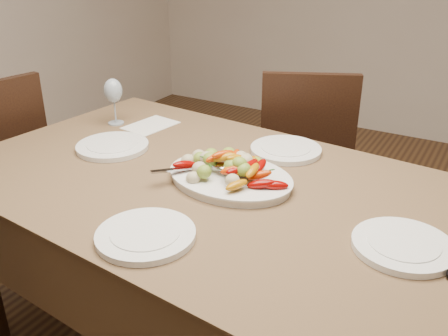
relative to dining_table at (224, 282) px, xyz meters
name	(u,v)px	position (x,y,z in m)	size (l,w,h in m)	color
dining_table	(224,282)	(0.00, 0.00, 0.00)	(1.84, 1.04, 0.76)	brown
chair_far	(303,158)	(-0.10, 0.94, 0.10)	(0.42, 0.42, 0.95)	black
serving_platter	(230,179)	(0.00, 0.03, 0.39)	(0.41, 0.30, 0.02)	white
roasted_vegetables	(230,163)	(0.00, 0.03, 0.45)	(0.34, 0.23, 0.09)	#760402
serving_spoon	(207,168)	(-0.06, 0.00, 0.43)	(0.28, 0.06, 0.03)	#9EA0A8
plate_left	(113,147)	(-0.51, 0.05, 0.39)	(0.27, 0.27, 0.02)	white
plate_right	(403,246)	(0.57, -0.08, 0.39)	(0.26, 0.26, 0.02)	white
plate_far	(286,150)	(0.06, 0.35, 0.39)	(0.26, 0.26, 0.02)	white
plate_near	(146,235)	(-0.02, -0.37, 0.39)	(0.26, 0.26, 0.02)	white
wine_glass	(114,100)	(-0.68, 0.27, 0.48)	(0.08, 0.08, 0.20)	#8C99A5
menu_card	(151,125)	(-0.54, 0.32, 0.38)	(0.15, 0.21, 0.00)	silver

